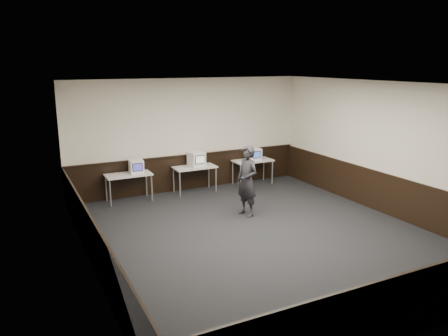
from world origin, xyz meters
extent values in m
plane|color=black|center=(0.00, 0.00, 0.00)|extent=(8.00, 8.00, 0.00)
plane|color=white|center=(0.00, 0.00, 3.20)|extent=(8.00, 8.00, 0.00)
plane|color=silver|center=(0.00, 4.00, 1.60)|extent=(7.00, 0.00, 7.00)
plane|color=silver|center=(0.00, -4.00, 1.60)|extent=(7.00, 0.00, 7.00)
plane|color=silver|center=(-3.50, 0.00, 1.60)|extent=(0.00, 8.00, 8.00)
plane|color=silver|center=(3.50, 0.00, 1.60)|extent=(0.00, 8.00, 8.00)
cube|color=black|center=(0.00, 3.98, 0.50)|extent=(6.98, 0.04, 1.00)
cube|color=black|center=(0.00, -3.98, 0.50)|extent=(6.98, 0.04, 1.00)
cube|color=black|center=(-3.48, 0.00, 0.50)|extent=(0.04, 7.98, 1.00)
cube|color=black|center=(3.48, 0.00, 0.50)|extent=(0.04, 7.98, 1.00)
cube|color=black|center=(0.00, 3.96, 1.02)|extent=(6.98, 0.06, 0.04)
cube|color=silver|center=(-1.90, 3.60, 0.73)|extent=(1.20, 0.60, 0.04)
cylinder|color=#999999|center=(-2.45, 3.35, 0.35)|extent=(0.04, 0.04, 0.71)
cylinder|color=#999999|center=(-1.35, 3.35, 0.35)|extent=(0.04, 0.04, 0.71)
cylinder|color=#999999|center=(-2.45, 3.85, 0.35)|extent=(0.04, 0.04, 0.71)
cylinder|color=#999999|center=(-1.35, 3.85, 0.35)|extent=(0.04, 0.04, 0.71)
cube|color=silver|center=(0.00, 3.60, 0.73)|extent=(1.20, 0.60, 0.04)
cylinder|color=#999999|center=(-0.55, 3.35, 0.35)|extent=(0.04, 0.04, 0.71)
cylinder|color=#999999|center=(0.55, 3.35, 0.35)|extent=(0.04, 0.04, 0.71)
cylinder|color=#999999|center=(-0.55, 3.85, 0.35)|extent=(0.04, 0.04, 0.71)
cylinder|color=#999999|center=(0.55, 3.85, 0.35)|extent=(0.04, 0.04, 0.71)
cube|color=silver|center=(1.90, 3.60, 0.73)|extent=(1.20, 0.60, 0.04)
cylinder|color=#999999|center=(1.35, 3.35, 0.35)|extent=(0.04, 0.04, 0.71)
cylinder|color=#999999|center=(2.45, 3.35, 0.35)|extent=(0.04, 0.04, 0.71)
cylinder|color=#999999|center=(1.35, 3.85, 0.35)|extent=(0.04, 0.04, 0.71)
cylinder|color=#999999|center=(2.45, 3.85, 0.35)|extent=(0.04, 0.04, 0.71)
cube|color=white|center=(-1.67, 3.62, 0.93)|extent=(0.38, 0.40, 0.36)
cube|color=black|center=(-1.68, 3.44, 0.95)|extent=(0.27, 0.03, 0.21)
cube|color=#343295|center=(-1.68, 3.43, 0.95)|extent=(0.23, 0.02, 0.18)
cube|color=white|center=(0.08, 3.65, 0.95)|extent=(0.45, 0.47, 0.41)
cube|color=black|center=(0.10, 3.43, 0.97)|extent=(0.30, 0.05, 0.24)
cube|color=silver|center=(0.10, 3.42, 0.97)|extent=(0.26, 0.03, 0.20)
cube|color=white|center=(1.96, 3.59, 0.93)|extent=(0.41, 0.43, 0.35)
cube|color=black|center=(1.93, 3.41, 0.95)|extent=(0.26, 0.06, 0.21)
cube|color=#3B51AF|center=(1.93, 3.40, 0.95)|extent=(0.23, 0.04, 0.18)
imported|color=black|center=(0.38, 1.25, 0.86)|extent=(0.54, 0.70, 1.71)
camera|label=1|loc=(-4.60, -7.52, 3.63)|focal=35.00mm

